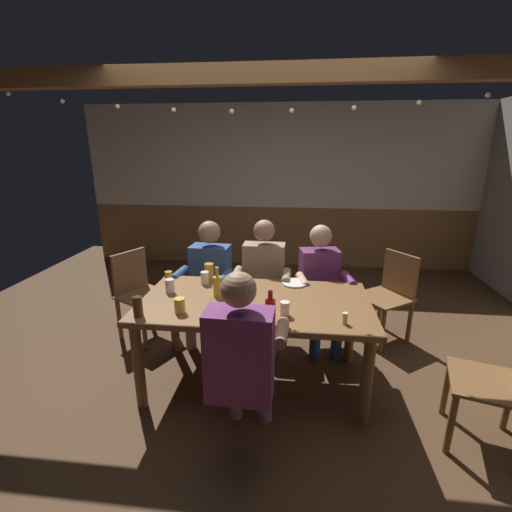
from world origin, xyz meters
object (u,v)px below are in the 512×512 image
(person_2, at_px, (321,282))
(chair_empty_near_left, at_px, (139,292))
(bottle_1, at_px, (217,286))
(plate_0, at_px, (294,283))
(pint_glass_3, at_px, (245,282))
(dining_table, at_px, (255,312))
(person_1, at_px, (263,277))
(bottle_0, at_px, (270,312))
(table_candle, at_px, (345,318))
(pint_glass_2, at_px, (180,305))
(person_0, at_px, (209,275))
(chair_empty_near_right, at_px, (504,382))
(chair_empty_far_end, at_px, (390,293))
(pint_glass_0, at_px, (170,286))
(pint_glass_7, at_px, (169,278))
(pint_glass_1, at_px, (285,309))
(pint_glass_4, at_px, (205,278))
(pint_glass_5, at_px, (209,272))
(person_3, at_px, (242,357))
(pint_glass_6, at_px, (138,306))

(person_2, distance_m, chair_empty_near_left, 1.82)
(chair_empty_near_left, relative_size, bottle_1, 3.53)
(plate_0, xyz_separation_m, pint_glass_3, (-0.42, -0.14, 0.04))
(dining_table, relative_size, person_1, 1.47)
(chair_empty_near_left, relative_size, bottle_0, 3.56)
(table_candle, height_order, pint_glass_2, pint_glass_2)
(person_0, height_order, chair_empty_near_right, person_0)
(person_1, distance_m, chair_empty_far_end, 1.28)
(person_2, xyz_separation_m, pint_glass_0, (-1.26, -0.60, 0.14))
(person_0, distance_m, person_2, 1.10)
(dining_table, height_order, pint_glass_7, pint_glass_7)
(plate_0, bearing_deg, pint_glass_0, -163.38)
(dining_table, xyz_separation_m, pint_glass_1, (0.24, -0.23, 0.15))
(dining_table, relative_size, pint_glass_4, 16.02)
(person_0, height_order, pint_glass_3, person_0)
(dining_table, distance_m, chair_empty_near_left, 1.42)
(plate_0, xyz_separation_m, bottle_0, (-0.16, -0.77, 0.09))
(bottle_0, xyz_separation_m, pint_glass_7, (-0.92, 0.62, -0.04))
(chair_empty_far_end, distance_m, pint_glass_5, 1.81)
(chair_empty_far_end, distance_m, bottle_0, 1.72)
(person_3, height_order, chair_empty_near_right, person_3)
(chair_empty_far_end, distance_m, pint_glass_0, 2.15)
(chair_empty_near_right, bearing_deg, pint_glass_4, 86.14)
(person_1, bearing_deg, pint_glass_2, 62.88)
(chair_empty_near_right, bearing_deg, chair_empty_far_end, 31.60)
(plate_0, bearing_deg, chair_empty_far_end, 27.69)
(pint_glass_1, height_order, pint_glass_6, pint_glass_6)
(chair_empty_near_right, height_order, chair_empty_near_left, same)
(person_1, bearing_deg, chair_empty_near_left, 2.98)
(bottle_0, relative_size, bottle_1, 0.99)
(person_1, xyz_separation_m, pint_glass_3, (-0.12, -0.45, 0.12))
(person_2, relative_size, bottle_0, 4.78)
(person_3, height_order, pint_glass_5, person_3)
(table_candle, xyz_separation_m, pint_glass_0, (-1.36, 0.39, 0.02))
(pint_glass_1, bearing_deg, person_1, 104.54)
(table_candle, relative_size, pint_glass_2, 0.73)
(dining_table, distance_m, bottle_0, 0.46)
(plate_0, xyz_separation_m, pint_glass_4, (-0.78, -0.09, 0.05))
(pint_glass_2, bearing_deg, person_2, 41.78)
(chair_empty_far_end, height_order, bottle_1, bottle_1)
(person_2, bearing_deg, pint_glass_6, 27.06)
(dining_table, bearing_deg, pint_glass_0, 173.26)
(plate_0, bearing_deg, chair_empty_near_left, 170.32)
(person_0, xyz_separation_m, table_candle, (1.19, -1.01, 0.11))
(person_1, relative_size, pint_glass_2, 11.08)
(chair_empty_far_end, bearing_deg, pint_glass_6, 85.91)
(person_2, relative_size, chair_empty_near_left, 1.34)
(chair_empty_far_end, xyz_separation_m, pint_glass_5, (-1.71, -0.48, 0.33))
(person_0, height_order, person_1, person_1)
(chair_empty_near_right, xyz_separation_m, pint_glass_7, (-2.39, 0.72, 0.32))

